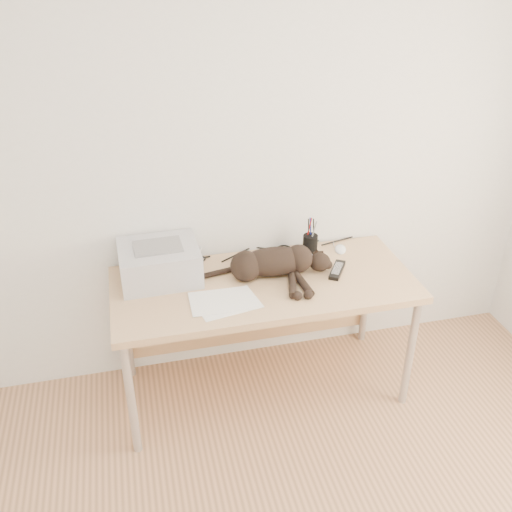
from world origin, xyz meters
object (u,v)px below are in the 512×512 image
object	(u,v)px
cat	(271,264)
mouse	(340,247)
pen_cup	(310,244)
printer	(159,262)
mug	(193,256)
desk	(260,294)

from	to	relation	value
cat	mouse	distance (m)	0.50
cat	pen_cup	xyz separation A→B (m)	(0.28, 0.19, -0.01)
printer	pen_cup	distance (m)	0.86
pen_cup	mug	bearing A→B (deg)	176.63
mug	mouse	size ratio (longest dim) A/B	0.95
pen_cup	mouse	distance (m)	0.19
desk	printer	bearing A→B (deg)	170.99
desk	mug	world-z (taller)	mug
desk	mouse	world-z (taller)	mouse
desk	mug	distance (m)	0.43
cat	pen_cup	size ratio (longest dim) A/B	3.45
mouse	mug	bearing A→B (deg)	-162.55
mug	desk	bearing A→B (deg)	-29.05
desk	cat	distance (m)	0.22
pen_cup	mouse	size ratio (longest dim) A/B	1.92
cat	pen_cup	distance (m)	0.34
pen_cup	cat	bearing A→B (deg)	-146.83
desk	mug	bearing A→B (deg)	150.95
cat	desk	bearing A→B (deg)	145.87
cat	mug	world-z (taller)	cat
printer	mouse	distance (m)	1.05
desk	mug	size ratio (longest dim) A/B	15.07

